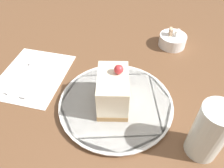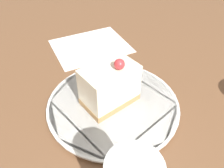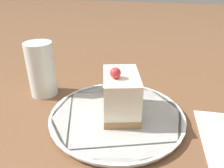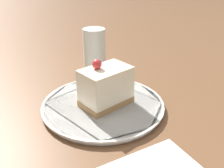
# 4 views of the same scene
# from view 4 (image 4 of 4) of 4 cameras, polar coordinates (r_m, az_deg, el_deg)

# --- Properties ---
(ground_plane) EXTENTS (4.00, 4.00, 0.00)m
(ground_plane) POSITION_cam_4_polar(r_m,az_deg,el_deg) (0.55, 2.25, -6.25)
(ground_plane) COLOR brown
(plate) EXTENTS (0.27, 0.27, 0.01)m
(plate) POSITION_cam_4_polar(r_m,az_deg,el_deg) (0.56, -2.06, -4.76)
(plate) COLOR silver
(plate) RESTS_ON ground_plane
(cake_slice) EXTENTS (0.10, 0.12, 0.10)m
(cake_slice) POSITION_cam_4_polar(r_m,az_deg,el_deg) (0.54, -1.42, -0.59)
(cake_slice) COLOR #9E7547
(cake_slice) RESTS_ON plate
(drinking_glass) EXTENTS (0.06, 0.06, 0.13)m
(drinking_glass) POSITION_cam_4_polar(r_m,az_deg,el_deg) (0.72, -4.03, 7.54)
(drinking_glass) COLOR silver
(drinking_glass) RESTS_ON ground_plane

